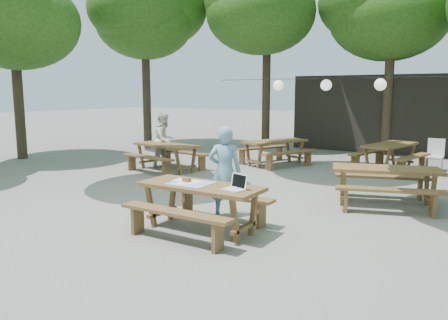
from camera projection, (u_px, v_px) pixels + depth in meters
ground at (229, 205)px, 8.56m from camera, size 80.00×80.00×0.00m
pavilion at (382, 113)px, 16.86m from camera, size 6.00×3.00×2.80m
main_picnic_table at (201, 207)px, 6.94m from camera, size 2.00×1.58×0.75m
picnic_table_nw at (167, 157)px, 12.27m from camera, size 2.15×1.89×0.75m
picnic_table_ne at (385, 186)px, 8.47m from camera, size 2.30×2.10×0.75m
picnic_table_far_w at (275, 152)px, 13.21m from camera, size 2.22×2.38×0.75m
picnic_table_far_e at (390, 157)px, 12.31m from camera, size 1.96×2.20×0.75m
woman at (225, 171)px, 7.73m from camera, size 0.69×0.59×1.61m
second_person at (165, 140)px, 12.89m from camera, size 0.64×0.80×1.59m
plastic_chair at (434, 162)px, 12.20m from camera, size 0.46×0.46×0.90m
laptop at (236, 186)px, 6.52m from camera, size 0.39×0.35×0.24m
tabletop_clutter at (190, 182)px, 7.00m from camera, size 0.74×0.58×0.08m
paper_lanterns at (327, 85)px, 13.30m from camera, size 9.00×0.34×0.38m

